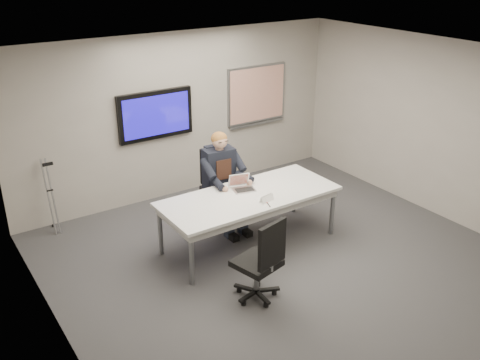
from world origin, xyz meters
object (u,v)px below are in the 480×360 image
conference_table (249,200)px  office_chair_near (259,274)px  laptop (242,186)px  office_chair_far (218,200)px  seated_person (226,192)px

conference_table → office_chair_near: 1.39m
conference_table → laptop: laptop is taller
conference_table → office_chair_far: bearing=89.6°
seated_person → laptop: (0.03, -0.39, 0.24)m
conference_table → seated_person: seated_person is taller
conference_table → laptop: bearing=85.9°
conference_table → office_chair_near: office_chair_near is taller
laptop → seated_person: bearing=108.7°
office_chair_near → conference_table: bearing=-132.7°
office_chair_far → seated_person: seated_person is taller
office_chair_far → laptop: 0.83m
office_chair_far → seated_person: size_ratio=0.76×
seated_person → laptop: bearing=-79.9°
office_chair_near → seated_person: bearing=-123.3°
office_chair_far → office_chair_near: 2.16m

